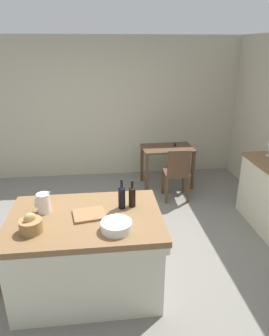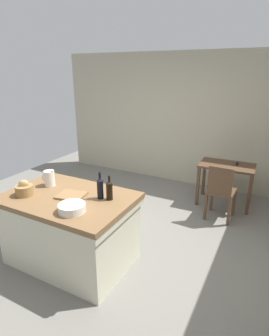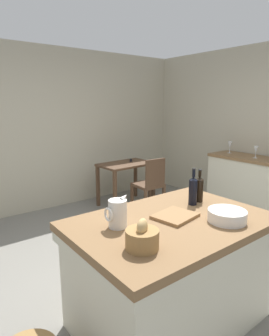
{
  "view_description": "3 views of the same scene",
  "coord_description": "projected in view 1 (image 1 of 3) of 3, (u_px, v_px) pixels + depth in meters",
  "views": [
    {
      "loc": [
        -0.08,
        -3.15,
        2.4
      ],
      "look_at": [
        0.33,
        0.41,
        0.96
      ],
      "focal_mm": 32.36,
      "sensor_mm": 36.0,
      "label": 1
    },
    {
      "loc": [
        1.77,
        -2.77,
        2.24
      ],
      "look_at": [
        0.09,
        0.41,
        0.97
      ],
      "focal_mm": 29.54,
      "sensor_mm": 36.0,
      "label": 2
    },
    {
      "loc": [
        -1.73,
        -2.01,
        1.72
      ],
      "look_at": [
        0.3,
        0.63,
        0.98
      ],
      "focal_mm": 31.04,
      "sensor_mm": 36.0,
      "label": 3
    }
  ],
  "objects": [
    {
      "name": "bread_basket",
      "position": [
        31.0,
        225.0,
        2.66
      ],
      "size": [
        0.2,
        0.2,
        0.19
      ],
      "color": "olive",
      "rests_on": "island_table"
    },
    {
      "name": "wine_glass_middle",
      "position": [
        269.0,
        147.0,
        4.31
      ],
      "size": [
        0.07,
        0.07,
        0.18
      ],
      "color": "white",
      "rests_on": "side_cabinet"
    },
    {
      "name": "ground_plane",
      "position": [
        112.0,
        252.0,
        3.81
      ],
      "size": [
        6.76,
        6.76,
        0.0
      ],
      "primitive_type": "plane",
      "color": "slate"
    },
    {
      "name": "wine_bottle_amber",
      "position": [
        122.0,
        196.0,
        3.04
      ],
      "size": [
        0.07,
        0.07,
        0.32
      ],
      "color": "black",
      "rests_on": "island_table"
    },
    {
      "name": "wooden_chair",
      "position": [
        177.0,
        172.0,
        4.94
      ],
      "size": [
        0.42,
        0.42,
        0.91
      ],
      "color": "#513826",
      "rests_on": "ground"
    },
    {
      "name": "wash_bowl",
      "position": [
        116.0,
        226.0,
        2.69
      ],
      "size": [
        0.28,
        0.28,
        0.09
      ],
      "primitive_type": "cylinder",
      "color": "silver",
      "rests_on": "island_table"
    },
    {
      "name": "cutting_board",
      "position": [
        89.0,
        214.0,
        2.94
      ],
      "size": [
        0.35,
        0.31,
        0.02
      ],
      "primitive_type": "cube",
      "rotation": [
        0.0,
        0.0,
        0.17
      ],
      "color": "olive",
      "rests_on": "island_table"
    },
    {
      "name": "island_table",
      "position": [
        87.0,
        251.0,
        3.08
      ],
      "size": [
        1.5,
        1.01,
        0.87
      ],
      "color": "brown",
      "rests_on": "ground"
    },
    {
      "name": "wall_back",
      "position": [
        104.0,
        109.0,
        5.72
      ],
      "size": [
        5.32,
        0.12,
        2.6
      ],
      "primitive_type": "cube",
      "color": "#B2AA93",
      "rests_on": "ground"
    },
    {
      "name": "wine_bottle_dark",
      "position": [
        132.0,
        196.0,
        3.08
      ],
      "size": [
        0.07,
        0.07,
        0.29
      ],
      "color": "black",
      "rests_on": "island_table"
    },
    {
      "name": "writing_desk",
      "position": [
        167.0,
        153.0,
        5.44
      ],
      "size": [
        0.92,
        0.59,
        0.78
      ],
      "color": "#513826",
      "rests_on": "ground"
    },
    {
      "name": "pitcher",
      "position": [
        44.0,
        203.0,
        2.97
      ],
      "size": [
        0.17,
        0.13,
        0.24
      ],
      "color": "silver",
      "rests_on": "island_table"
    }
  ]
}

